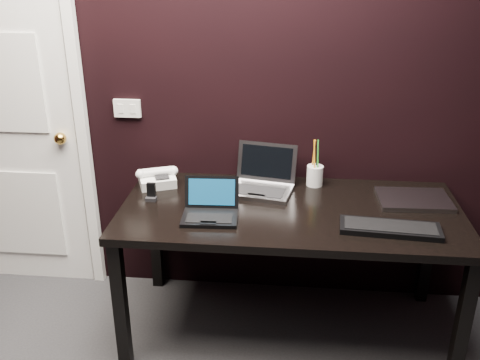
# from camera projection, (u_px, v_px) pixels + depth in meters

# --- Properties ---
(wall_back) EXTENTS (4.00, 0.00, 4.00)m
(wall_back) POSITION_uv_depth(u_px,v_px,m) (239.00, 78.00, 2.84)
(wall_back) COLOR black
(wall_back) RESTS_ON ground
(door) EXTENTS (0.99, 0.10, 2.14)m
(door) POSITION_uv_depth(u_px,v_px,m) (3.00, 118.00, 3.04)
(door) COLOR white
(door) RESTS_ON ground
(wall_switch) EXTENTS (0.15, 0.02, 0.10)m
(wall_switch) POSITION_uv_depth(u_px,v_px,m) (127.00, 108.00, 2.96)
(wall_switch) COLOR silver
(wall_switch) RESTS_ON wall_back
(desk) EXTENTS (1.70, 0.80, 0.74)m
(desk) POSITION_uv_depth(u_px,v_px,m) (290.00, 222.00, 2.70)
(desk) COLOR black
(desk) RESTS_ON ground
(netbook) EXTENTS (0.28, 0.25, 0.17)m
(netbook) POSITION_uv_depth(u_px,v_px,m) (210.00, 210.00, 2.57)
(netbook) COLOR black
(netbook) RESTS_ON desk
(silver_laptop) EXTENTS (0.37, 0.35, 0.22)m
(silver_laptop) POSITION_uv_depth(u_px,v_px,m) (262.00, 183.00, 2.85)
(silver_laptop) COLOR #9D9DA2
(silver_laptop) RESTS_ON desk
(ext_keyboard) EXTENTS (0.46, 0.19, 0.03)m
(ext_keyboard) POSITION_uv_depth(u_px,v_px,m) (390.00, 228.00, 2.45)
(ext_keyboard) COLOR black
(ext_keyboard) RESTS_ON desk
(closed_laptop) EXTENTS (0.37, 0.27, 0.02)m
(closed_laptop) POSITION_uv_depth(u_px,v_px,m) (414.00, 200.00, 2.73)
(closed_laptop) COLOR #9D9CA2
(closed_laptop) RESTS_ON desk
(desk_phone) EXTENTS (0.24, 0.23, 0.11)m
(desk_phone) POSITION_uv_depth(u_px,v_px,m) (157.00, 178.00, 2.91)
(desk_phone) COLOR white
(desk_phone) RESTS_ON desk
(mobile_phone) EXTENTS (0.05, 0.05, 0.09)m
(mobile_phone) POSITION_uv_depth(u_px,v_px,m) (151.00, 194.00, 2.74)
(mobile_phone) COLOR black
(mobile_phone) RESTS_ON desk
(pen_cup) EXTENTS (0.10, 0.10, 0.26)m
(pen_cup) POSITION_uv_depth(u_px,v_px,m) (315.00, 175.00, 2.91)
(pen_cup) COLOR silver
(pen_cup) RESTS_ON desk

